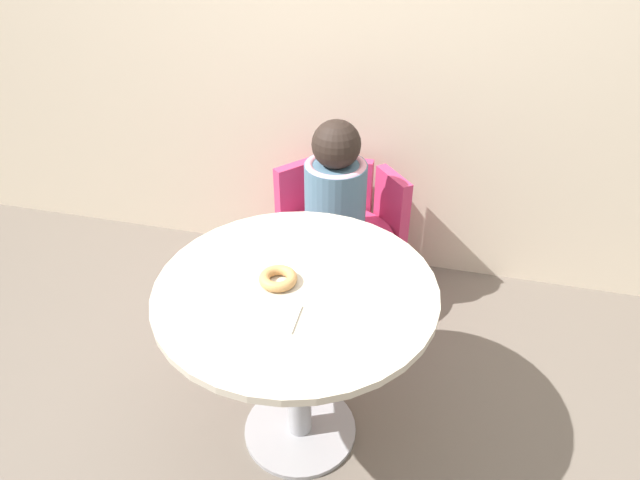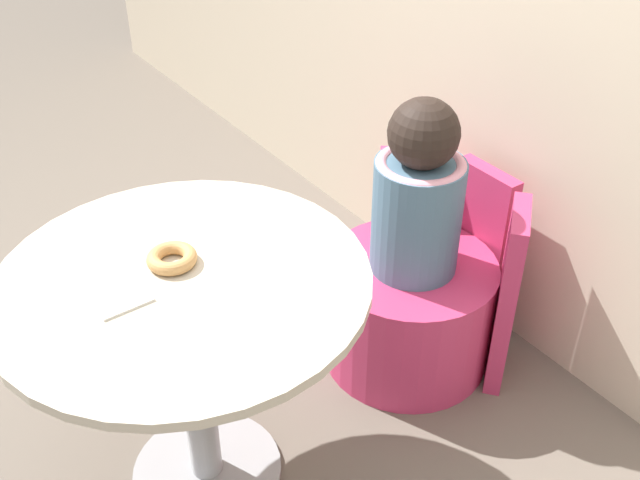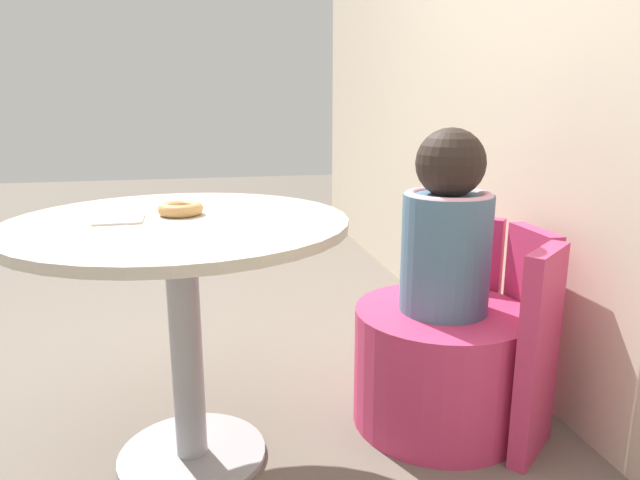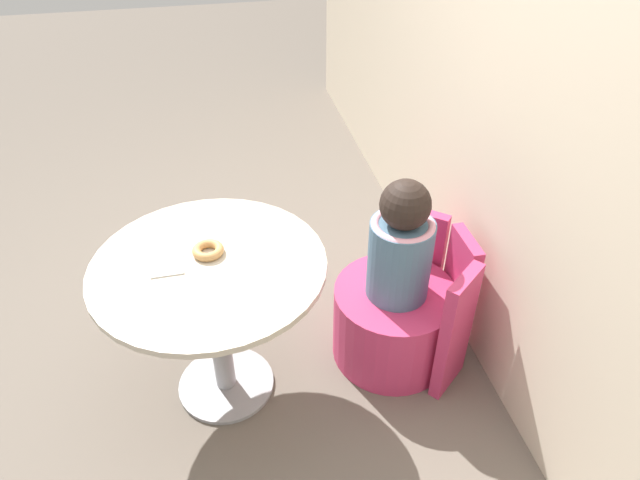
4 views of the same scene
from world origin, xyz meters
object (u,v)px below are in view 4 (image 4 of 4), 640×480
object	(u,v)px
round_table	(213,293)
donut	(208,250)
child_figure	(401,245)
tub_chair	(393,322)

from	to	relation	value
round_table	donut	xyz separation A→B (m)	(-0.06, 0.00, 0.16)
round_table	child_figure	size ratio (longest dim) A/B	1.60
round_table	child_figure	xyz separation A→B (m)	(-0.04, 0.75, 0.07)
tub_chair	child_figure	size ratio (longest dim) A/B	0.98
round_table	tub_chair	xyz separation A→B (m)	(-0.04, 0.75, -0.35)
round_table	tub_chair	bearing A→B (deg)	93.42
tub_chair	donut	xyz separation A→B (m)	(-0.01, -0.74, 0.51)
child_figure	donut	bearing A→B (deg)	-90.90
round_table	donut	world-z (taller)	donut
tub_chair	child_figure	bearing A→B (deg)	180.00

